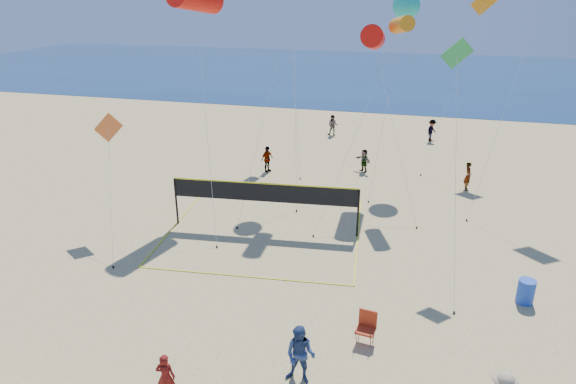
% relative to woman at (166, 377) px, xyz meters
% --- Properties ---
extents(ground, '(120.00, 120.00, 0.00)m').
position_rel_woman_xyz_m(ground, '(1.86, 1.41, -0.78)').
color(ground, '#D5B778').
rests_on(ground, ground).
extents(ocean, '(140.00, 50.00, 0.03)m').
position_rel_woman_xyz_m(ocean, '(1.86, 63.41, -0.76)').
color(ocean, navy).
rests_on(ocean, ground).
extents(woman, '(0.62, 0.46, 1.55)m').
position_rel_woman_xyz_m(woman, '(0.00, 0.00, 0.00)').
color(woman, '#66110D').
rests_on(woman, ground).
extents(bystander_a, '(1.00, 0.81, 1.95)m').
position_rel_woman_xyz_m(bystander_a, '(3.60, 1.68, 0.20)').
color(bystander_a, navy).
rests_on(bystander_a, ground).
extents(far_person_0, '(0.84, 1.08, 1.71)m').
position_rel_woman_xyz_m(far_person_0, '(-2.98, 19.86, 0.08)').
color(far_person_0, gray).
rests_on(far_person_0, ground).
extents(far_person_1, '(1.31, 1.26, 1.49)m').
position_rel_woman_xyz_m(far_person_1, '(3.11, 21.49, -0.03)').
color(far_person_1, gray).
rests_on(far_person_1, ground).
extents(far_person_2, '(0.48, 0.67, 1.70)m').
position_rel_woman_xyz_m(far_person_2, '(9.45, 19.79, 0.07)').
color(far_person_2, gray).
rests_on(far_person_2, ground).
extents(far_person_3, '(0.85, 0.68, 1.67)m').
position_rel_woman_xyz_m(far_person_3, '(-0.41, 29.68, 0.06)').
color(far_person_3, gray).
rests_on(far_person_3, ground).
extents(far_person_4, '(1.05, 1.26, 1.70)m').
position_rel_woman_xyz_m(far_person_4, '(7.35, 30.06, 0.07)').
color(far_person_4, gray).
rests_on(far_person_4, ground).
extents(camp_chair, '(0.70, 0.83, 1.28)m').
position_rel_woman_xyz_m(camp_chair, '(5.32, 4.11, -0.12)').
color(camp_chair, '#B12E14').
rests_on(camp_chair, ground).
extents(trash_barrel, '(0.83, 0.83, 0.96)m').
position_rel_woman_xyz_m(trash_barrel, '(10.92, 7.99, -0.30)').
color(trash_barrel, blue).
rests_on(trash_barrel, ground).
extents(volleyball_net, '(10.12, 9.99, 2.49)m').
position_rel_woman_xyz_m(volleyball_net, '(-0.57, 11.53, 0.93)').
color(volleyball_net, black).
rests_on(volleyball_net, ground).
extents(kite_2, '(3.85, 7.93, 9.94)m').
position_rel_woman_xyz_m(kite_2, '(4.99, 18.18, 8.62)').
color(kite_2, orange).
rests_on(kite_2, ground).
extents(kite_3, '(3.02, 4.35, 5.76)m').
position_rel_woman_xyz_m(kite_3, '(-7.86, 10.22, 3.96)').
color(kite_3, orange).
rests_on(kite_3, ground).
extents(kite_4, '(1.39, 5.75, 9.38)m').
position_rel_woman_xyz_m(kite_4, '(7.66, 11.64, 7.22)').
color(kite_4, green).
rests_on(kite_4, ground).
extents(kite_7, '(1.95, 7.02, 11.05)m').
position_rel_woman_xyz_m(kite_7, '(4.98, 22.30, 9.46)').
color(kite_7, '#1AB7AD').
rests_on(kite_7, ground).
extents(kite_9, '(3.68, 4.34, 11.17)m').
position_rel_woman_xyz_m(kite_9, '(9.42, 25.53, 8.95)').
color(kite_9, orange).
rests_on(kite_9, ground).
extents(kite_10, '(3.95, 6.78, 9.47)m').
position_rel_woman_xyz_m(kite_10, '(3.49, 18.85, 7.90)').
color(kite_10, red).
rests_on(kite_10, ground).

